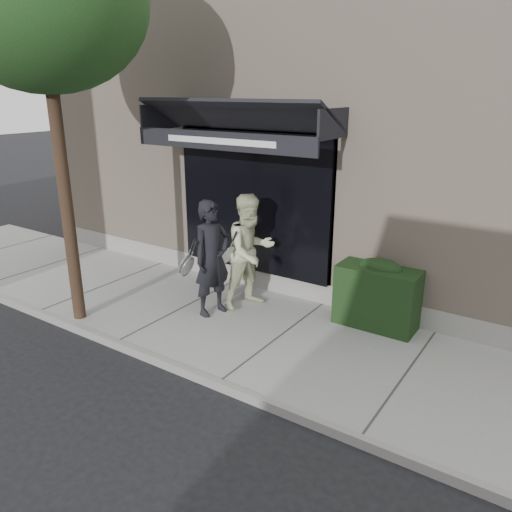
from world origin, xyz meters
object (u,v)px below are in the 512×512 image
Objects in this scene: pedestrian_front at (212,258)px; street_tree at (41,1)px; pedestrian_back at (250,251)px; hedge at (378,294)px.

street_tree is at bearing -141.54° from pedestrian_front.
pedestrian_back is (2.14, 2.03, -3.85)m from street_tree.
pedestrian_front is (1.78, 1.41, -3.87)m from street_tree.
pedestrian_back is at bearing -166.49° from hedge.
hedge is 2.27m from pedestrian_back.
hedge is at bearing 24.27° from pedestrian_front.
street_tree is at bearing -136.52° from pedestrian_back.
street_tree reaches higher than pedestrian_back.
street_tree reaches higher than pedestrian_front.
pedestrian_back is at bearing 43.48° from street_tree.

